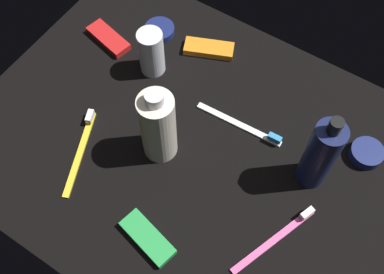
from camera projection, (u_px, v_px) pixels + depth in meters
ground_plane at (192, 146)px, 88.70cm from camera, size 84.00×64.00×1.20cm
lotion_bottle at (320, 155)px, 77.64cm from camera, size 5.29×5.29×19.23cm
bodywash_bottle at (158, 126)px, 80.68cm from camera, size 6.36×6.36×17.93cm
deodorant_stick at (151, 52)px, 92.41cm from camera, size 5.11×5.11×10.31cm
toothbrush_pink at (279, 236)px, 78.95cm from camera, size 7.51×17.26×2.10cm
toothbrush_yellow at (81, 147)px, 87.22cm from camera, size 8.08×17.06×2.10cm
toothbrush_white at (244, 126)px, 89.48cm from camera, size 18.04×2.08×2.10cm
snack_bar_red at (108, 38)px, 99.85cm from camera, size 11.03×6.23×1.50cm
snack_bar_green at (148, 238)px, 78.66cm from camera, size 11.04×6.26×1.50cm
snack_bar_orange at (209, 49)px, 98.50cm from camera, size 11.14×7.75×1.50cm
cream_tin_left at (159, 30)px, 100.86cm from camera, size 6.52×6.52×1.66cm
cream_tin_right at (366, 153)px, 86.08cm from camera, size 6.16×6.16×2.15cm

